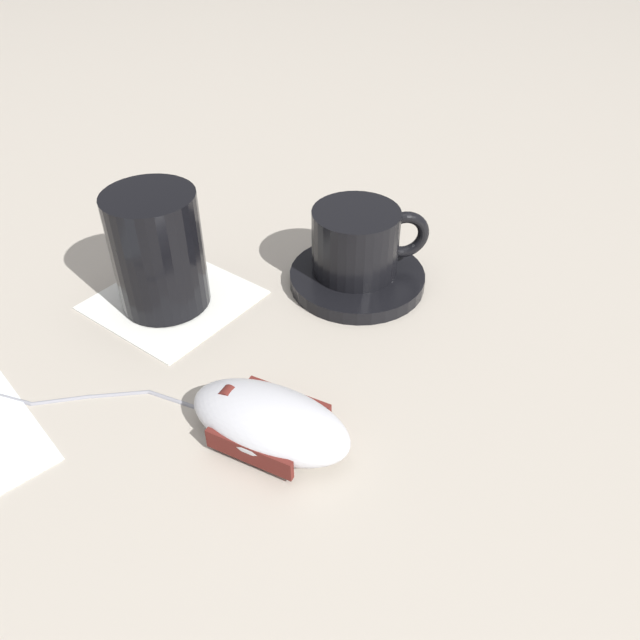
# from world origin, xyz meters

# --- Properties ---
(ground_plane) EXTENTS (3.00, 3.00, 0.00)m
(ground_plane) POSITION_xyz_m (0.00, 0.00, 0.00)
(ground_plane) COLOR #B2A899
(saucer) EXTENTS (0.12, 0.12, 0.01)m
(saucer) POSITION_xyz_m (0.12, -0.10, 0.01)
(saucer) COLOR black
(saucer) RESTS_ON ground
(coffee_cup) EXTENTS (0.08, 0.10, 0.06)m
(coffee_cup) POSITION_xyz_m (0.13, -0.10, 0.04)
(coffee_cup) COLOR black
(coffee_cup) RESTS_ON saucer
(computer_mouse) EXTENTS (0.06, 0.12, 0.03)m
(computer_mouse) POSITION_xyz_m (-0.07, -0.12, 0.02)
(computer_mouse) COLOR silver
(computer_mouse) RESTS_ON ground
(mouse_cable) EXTENTS (0.06, 0.19, 0.00)m
(mouse_cable) POSITION_xyz_m (-0.10, 0.04, 0.00)
(mouse_cable) COLOR gray
(mouse_cable) RESTS_ON ground
(napkin_under_glass) EXTENTS (0.14, 0.14, 0.00)m
(napkin_under_glass) POSITION_xyz_m (0.03, 0.03, 0.00)
(napkin_under_glass) COLOR silver
(napkin_under_glass) RESTS_ON ground
(drinking_glass) EXTENTS (0.07, 0.07, 0.10)m
(drinking_glass) POSITION_xyz_m (0.03, 0.04, 0.05)
(drinking_glass) COLOR black
(drinking_glass) RESTS_ON napkin_under_glass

